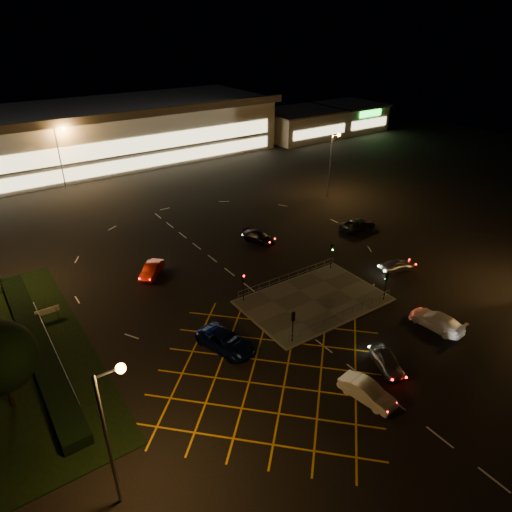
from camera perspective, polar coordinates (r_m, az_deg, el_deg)
ground at (r=47.63m, az=3.80°, el=-5.29°), size 180.00×180.00×0.00m
pedestrian_island at (r=47.44m, az=7.21°, el=-5.55°), size 14.00×9.00×0.12m
hedge at (r=45.01m, az=-25.68°, el=-9.88°), size 2.00×26.00×1.00m
supermarket at (r=98.50m, az=-19.53°, el=14.22°), size 72.00×26.50×10.50m
retail_unit_a at (r=113.13m, az=5.56°, el=16.13°), size 18.80×14.80×6.35m
retail_unit_b at (r=123.80m, az=11.55°, el=16.75°), size 14.80×14.80×6.35m
streetlight_sw at (r=27.43m, az=-17.60°, el=-18.99°), size 1.78×0.56×10.03m
streetlight_ne at (r=73.72m, az=9.57°, el=12.21°), size 1.78×0.56×10.03m
streetlight_far_left at (r=82.84m, az=-23.19°, el=12.11°), size 1.78×0.56×10.03m
streetlight_far_right at (r=100.13m, az=-0.03°, el=16.68°), size 1.78×0.56×10.03m
signal_sw at (r=40.38m, az=4.65°, el=-8.08°), size 0.28×0.30×3.15m
signal_se at (r=47.76m, az=15.98°, el=-3.00°), size 0.28×0.30×3.15m
signal_nw at (r=45.76m, az=-1.61°, el=-3.25°), size 0.28×0.30×3.15m
signal_ne at (r=52.39m, az=9.46°, el=0.64°), size 0.28×0.30×3.15m
car_near_silver at (r=40.17m, az=16.05°, el=-12.52°), size 3.06×4.43×1.40m
car_queue_white at (r=37.04m, az=13.72°, el=-16.15°), size 2.32×4.71×1.49m
car_left_blue at (r=40.64m, az=-3.81°, el=-10.57°), size 3.96×6.15×1.58m
car_far_dkgrey at (r=58.97m, az=0.33°, el=2.42°), size 3.37×4.91×1.32m
car_right_silver at (r=54.66m, az=17.24°, el=-1.10°), size 4.23×2.54×1.35m
car_circ_red at (r=52.56m, az=-12.90°, el=-1.68°), size 4.05×4.09×1.41m
car_east_grey at (r=63.87m, az=12.62°, el=3.87°), size 5.43×2.58×1.50m
car_approach_white at (r=46.23m, az=21.66°, el=-7.51°), size 2.52×5.36×1.51m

